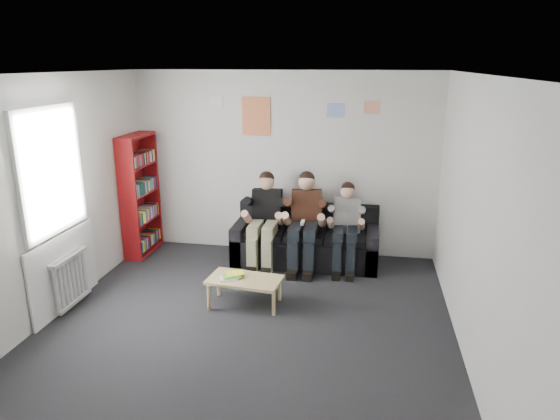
{
  "coord_description": "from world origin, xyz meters",
  "views": [
    {
      "loc": [
        1.22,
        -4.67,
        2.81
      ],
      "look_at": [
        0.16,
        1.3,
        1.0
      ],
      "focal_mm": 32.0,
      "sensor_mm": 36.0,
      "label": 1
    }
  ],
  "objects_px": {
    "coffee_table": "(245,282)",
    "person_middle": "(305,222)",
    "sofa": "(306,242)",
    "person_right": "(346,227)",
    "bookshelf": "(140,195)",
    "person_left": "(264,220)"
  },
  "relations": [
    {
      "from": "bookshelf",
      "to": "person_left",
      "type": "distance_m",
      "value": 1.94
    },
    {
      "from": "coffee_table",
      "to": "person_left",
      "type": "xyz_separation_m",
      "value": [
        -0.03,
        1.31,
        0.35
      ]
    },
    {
      "from": "sofa",
      "to": "coffee_table",
      "type": "bearing_deg",
      "value": -109.87
    },
    {
      "from": "coffee_table",
      "to": "person_middle",
      "type": "height_order",
      "value": "person_middle"
    },
    {
      "from": "person_middle",
      "to": "sofa",
      "type": "bearing_deg",
      "value": 82.65
    },
    {
      "from": "bookshelf",
      "to": "person_right",
      "type": "bearing_deg",
      "value": -2.13
    },
    {
      "from": "coffee_table",
      "to": "person_middle",
      "type": "distance_m",
      "value": 1.46
    },
    {
      "from": "person_middle",
      "to": "person_right",
      "type": "distance_m",
      "value": 0.58
    },
    {
      "from": "sofa",
      "to": "person_middle",
      "type": "height_order",
      "value": "person_middle"
    },
    {
      "from": "bookshelf",
      "to": "coffee_table",
      "type": "distance_m",
      "value": 2.5
    },
    {
      "from": "coffee_table",
      "to": "person_middle",
      "type": "bearing_deg",
      "value": 67.43
    },
    {
      "from": "sofa",
      "to": "bookshelf",
      "type": "height_order",
      "value": "bookshelf"
    },
    {
      "from": "bookshelf",
      "to": "person_right",
      "type": "height_order",
      "value": "bookshelf"
    },
    {
      "from": "sofa",
      "to": "coffee_table",
      "type": "height_order",
      "value": "sofa"
    },
    {
      "from": "person_left",
      "to": "person_right",
      "type": "xyz_separation_m",
      "value": [
        1.15,
        0.01,
        -0.04
      ]
    },
    {
      "from": "coffee_table",
      "to": "person_left",
      "type": "relative_size",
      "value": 0.65
    },
    {
      "from": "sofa",
      "to": "bookshelf",
      "type": "xyz_separation_m",
      "value": [
        -2.49,
        -0.06,
        0.62
      ]
    },
    {
      "from": "person_right",
      "to": "bookshelf",
      "type": "bearing_deg",
      "value": 169.6
    },
    {
      "from": "coffee_table",
      "to": "person_middle",
      "type": "relative_size",
      "value": 0.64
    },
    {
      "from": "coffee_table",
      "to": "person_right",
      "type": "bearing_deg",
      "value": 49.66
    },
    {
      "from": "bookshelf",
      "to": "person_left",
      "type": "height_order",
      "value": "bookshelf"
    },
    {
      "from": "person_middle",
      "to": "coffee_table",
      "type": "bearing_deg",
      "value": -119.92
    }
  ]
}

